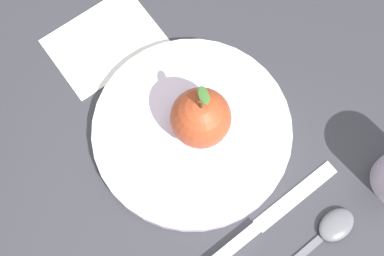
{
  "coord_description": "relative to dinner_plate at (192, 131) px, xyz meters",
  "views": [
    {
      "loc": [
        -0.2,
        -0.05,
        0.68
      ],
      "look_at": [
        0.01,
        0.01,
        0.02
      ],
      "focal_mm": 52.26,
      "sensor_mm": 36.0,
      "label": 1
    }
  ],
  "objects": [
    {
      "name": "ground_plane",
      "position": [
        -0.01,
        -0.01,
        -0.01
      ],
      "size": [
        2.4,
        2.4,
        0.0
      ],
      "primitive_type": "plane",
      "color": "#2D2D33"
    },
    {
      "name": "dinner_plate",
      "position": [
        0.0,
        0.0,
        0.0
      ],
      "size": [
        0.25,
        0.25,
        0.02
      ],
      "color": "silver",
      "rests_on": "ground_plane"
    },
    {
      "name": "apple",
      "position": [
        0.0,
        -0.01,
        0.04
      ],
      "size": [
        0.07,
        0.07,
        0.09
      ],
      "color": "#9E3D1E",
      "rests_on": "dinner_plate"
    },
    {
      "name": "knife",
      "position": [
        -0.09,
        -0.11,
        -0.01
      ],
      "size": [
        0.17,
        0.13,
        0.01
      ],
      "color": "silver",
      "rests_on": "ground_plane"
    },
    {
      "name": "spoon",
      "position": [
        -0.08,
        -0.19,
        -0.0
      ],
      "size": [
        0.16,
        0.12,
        0.01
      ],
      "color": "#59595E",
      "rests_on": "ground_plane"
    },
    {
      "name": "linen_napkin",
      "position": [
        0.09,
        0.15,
        -0.01
      ],
      "size": [
        0.18,
        0.17,
        0.0
      ],
      "primitive_type": "cube",
      "rotation": [
        0.0,
        0.0,
        4.05
      ],
      "color": "silver",
      "rests_on": "ground_plane"
    }
  ]
}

